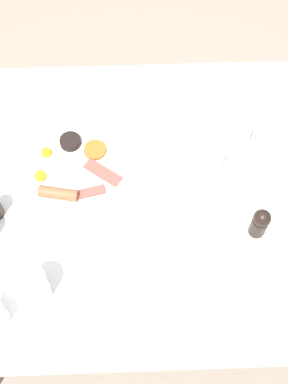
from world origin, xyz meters
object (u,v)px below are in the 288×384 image
breakfast_plate (71,170)px  napkin_folded (213,307)px  teapot_near (230,131)px  knife_by_plate (117,276)px  fork_spare (189,209)px  water_glass_short (34,286)px  salt_grinder (260,223)px

breakfast_plate → napkin_folded: (-0.36, -0.33, -0.01)m
breakfast_plate → teapot_near: bearing=-78.8°
knife_by_plate → teapot_near: bearing=-39.3°
napkin_folded → teapot_near: bearing=-10.3°
breakfast_plate → fork_spare: size_ratio=1.98×
napkin_folded → knife_by_plate: 0.23m
breakfast_plate → water_glass_short: (-0.32, 0.07, 0.04)m
napkin_folded → fork_spare: napkin_folded is taller
water_glass_short → salt_grinder: bearing=-75.4°
breakfast_plate → salt_grinder: (-0.18, -0.45, 0.04)m
salt_grinder → fork_spare: size_ratio=0.62×
breakfast_plate → napkin_folded: 0.49m
salt_grinder → water_glass_short: bearing=104.6°
salt_grinder → breakfast_plate: bearing=68.4°
water_glass_short → fork_spare: (0.20, -0.36, -0.05)m
fork_spare → teapot_near: bearing=-30.5°
breakfast_plate → teapot_near: 0.42m
breakfast_plate → knife_by_plate: (-0.28, -0.11, -0.01)m
salt_grinder → knife_by_plate: bearing=106.9°
breakfast_plate → napkin_folded: bearing=-137.5°
salt_grinder → fork_spare: salt_grinder is taller
teapot_near → salt_grinder: (-0.26, -0.04, 0.00)m
water_glass_short → breakfast_plate: bearing=-12.1°
napkin_folded → knife_by_plate: size_ratio=0.80×
water_glass_short → knife_by_plate: (0.03, -0.18, -0.05)m
water_glass_short → napkin_folded: water_glass_short is taller
teapot_near → napkin_folded: bearing=-171.0°
teapot_near → fork_spare: (-0.20, 0.12, -0.04)m
water_glass_short → salt_grinder: size_ratio=1.09×
breakfast_plate → knife_by_plate: size_ratio=1.49×
water_glass_short → fork_spare: size_ratio=0.68×
napkin_folded → fork_spare: 0.25m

